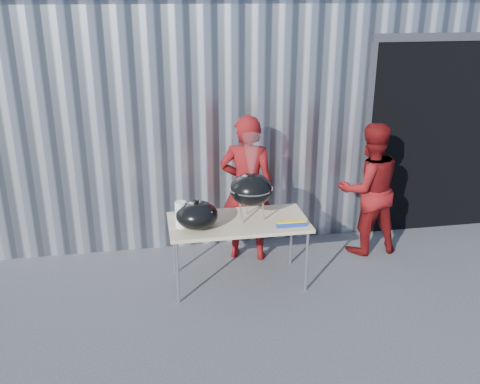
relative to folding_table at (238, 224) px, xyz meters
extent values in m
plane|color=#3D3D40|center=(-0.22, -0.68, -0.71)|extent=(80.00, 80.00, 0.00)
cube|color=silver|center=(0.58, 4.02, 0.79)|extent=(8.00, 6.00, 3.00)
cube|color=black|center=(3.08, 1.59, 0.54)|extent=(2.40, 1.20, 2.50)
cube|color=#4C4C51|center=(3.08, 1.02, 1.84)|extent=(2.52, 0.08, 0.10)
cube|color=tan|center=(0.00, 0.00, 0.02)|extent=(1.50, 0.75, 0.04)
cylinder|color=silver|center=(-0.69, -0.32, -0.35)|extent=(0.03, 0.03, 0.71)
cylinder|color=silver|center=(0.69, -0.32, -0.35)|extent=(0.03, 0.03, 0.71)
cylinder|color=silver|center=(-0.69, 0.31, -0.35)|extent=(0.03, 0.03, 0.71)
cylinder|color=silver|center=(0.69, 0.31, -0.35)|extent=(0.03, 0.03, 0.71)
ellipsoid|color=black|center=(0.14, 0.02, 0.38)|extent=(0.46, 0.46, 0.34)
cylinder|color=silver|center=(0.14, 0.02, 0.39)|extent=(0.47, 0.47, 0.02)
cylinder|color=silver|center=(0.14, 0.02, 0.41)|extent=(0.44, 0.44, 0.01)
cylinder|color=silver|center=(0.14, 0.16, 0.16)|extent=(0.02, 0.02, 0.24)
cylinder|color=silver|center=(0.02, -0.05, 0.16)|extent=(0.02, 0.02, 0.24)
cylinder|color=silver|center=(0.26, -0.05, 0.16)|extent=(0.02, 0.02, 0.24)
cylinder|color=#C17545|center=(0.01, 0.02, 0.42)|extent=(0.02, 0.14, 0.02)
cylinder|color=#C17545|center=(0.06, 0.02, 0.42)|extent=(0.02, 0.14, 0.02)
cylinder|color=#C17545|center=(0.12, 0.02, 0.42)|extent=(0.02, 0.14, 0.02)
cylinder|color=#C17545|center=(0.17, 0.02, 0.42)|extent=(0.02, 0.14, 0.02)
cylinder|color=#C17545|center=(0.22, 0.02, 0.42)|extent=(0.02, 0.14, 0.02)
cylinder|color=#C17545|center=(0.28, 0.02, 0.42)|extent=(0.02, 0.14, 0.02)
cone|color=silver|center=(0.14, 0.02, 0.71)|extent=(0.20, 0.20, 0.55)
ellipsoid|color=black|center=(-0.45, -0.10, 0.18)|extent=(0.44, 0.44, 0.29)
cylinder|color=black|center=(-0.45, -0.10, 0.34)|extent=(0.05, 0.05, 0.03)
cylinder|color=white|center=(-0.62, -0.05, 0.18)|extent=(0.12, 0.12, 0.28)
cube|color=white|center=(-0.55, 0.21, 0.09)|extent=(0.20, 0.15, 0.10)
cube|color=navy|center=(0.52, -0.25, 0.07)|extent=(0.32, 0.06, 0.05)
cube|color=yellow|center=(0.52, -0.25, 0.10)|extent=(0.32, 0.06, 0.01)
imported|color=#650E0F|center=(0.21, 0.60, 0.18)|extent=(0.75, 0.61, 1.78)
imported|color=#650E0F|center=(1.70, 0.50, 0.11)|extent=(0.83, 0.67, 1.64)
camera|label=1|loc=(-0.91, -5.21, 2.37)|focal=40.00mm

